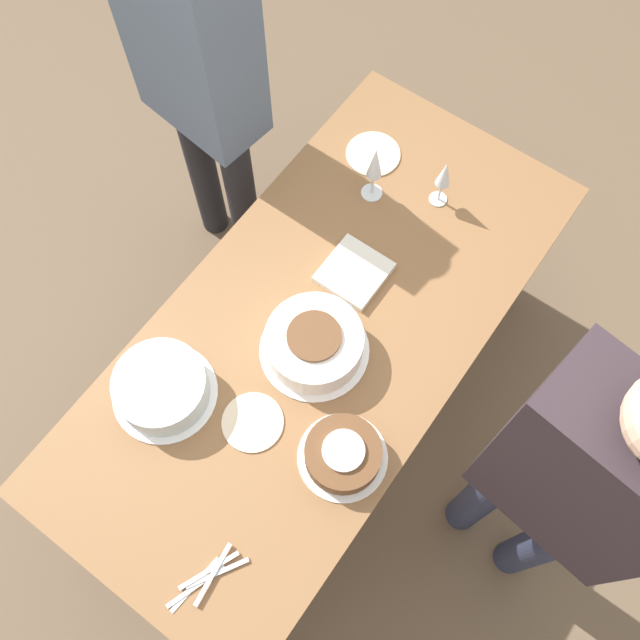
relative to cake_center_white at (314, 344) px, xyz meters
The scene contains 13 objects.
ground_plane 0.81m from the cake_center_white, 23.31° to the left, with size 12.00×12.00×0.00m, color brown.
dining_table 0.17m from the cake_center_white, 23.31° to the left, with size 1.80×0.84×0.75m.
cake_center_white is the anchor object (origin of this frame).
cake_front_chocolate 0.32m from the cake_center_white, 130.27° to the right, with size 0.25×0.25×0.09m.
cake_back_decorated 0.44m from the cake_center_white, 143.13° to the left, with size 0.30×0.30×0.10m.
wine_glass_near 0.65m from the cake_center_white, ahead, with size 0.06×0.06×0.19m.
wine_glass_far 0.58m from the cake_center_white, 17.19° to the left, with size 0.07×0.07×0.22m.
dessert_plate_left 0.28m from the cake_center_white, behind, with size 0.17×0.17×0.01m.
dessert_plate_right 0.72m from the cake_center_white, 20.34° to the left, with size 0.18×0.18×0.01m.
fork_pile 0.68m from the cake_center_white, 167.90° to the right, with size 0.22×0.11×0.01m.
napkin_stack 0.28m from the cake_center_white, 10.01° to the left, with size 0.19×0.18×0.03m.
person_cutting 0.77m from the cake_center_white, 89.24° to the right, with size 0.27×0.43×1.61m.
person_watching 0.91m from the cake_center_white, 59.44° to the left, with size 0.27×0.42×1.65m.
Camera 1 is at (-0.67, -0.48, 2.67)m, focal length 40.00 mm.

